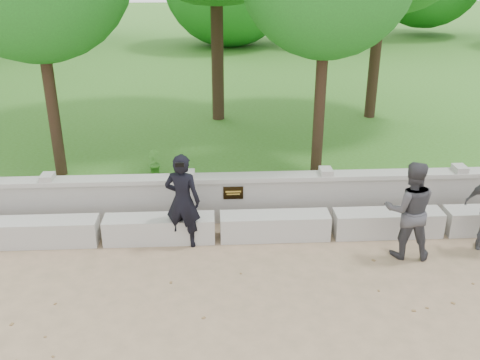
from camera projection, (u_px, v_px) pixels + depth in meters
name	position (u px, v px, depth m)	size (l,w,h in m)	color
ground	(220.00, 304.00, 7.62)	(80.00, 80.00, 0.00)	#9B7D5F
lawn	(212.00, 80.00, 20.42)	(40.00, 22.00, 0.25)	#356317
concrete_bench	(218.00, 227.00, 9.27)	(11.90, 0.45, 0.45)	#AAA8A1
parapet_wall	(217.00, 198.00, 9.82)	(12.50, 0.35, 0.90)	#A09E97
man_main	(183.00, 201.00, 8.87)	(0.69, 0.63, 1.65)	black
visitor_left	(409.00, 210.00, 8.55)	(0.89, 0.74, 1.65)	#3A393E
shrub_b	(154.00, 163.00, 11.31)	(0.29, 0.24, 0.53)	#42842D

